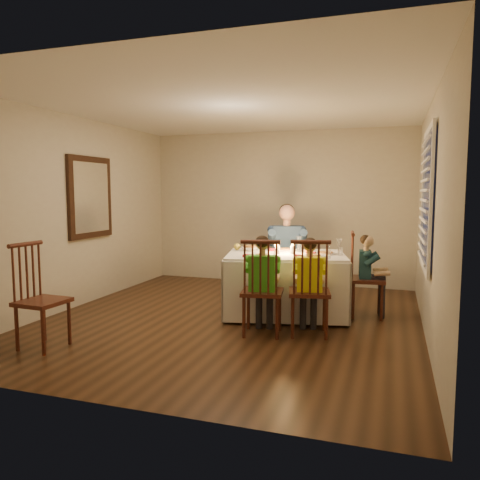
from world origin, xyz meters
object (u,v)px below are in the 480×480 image
(dining_table, at_px, (286,271))
(adult, at_px, (286,299))
(chair_extra, at_px, (45,347))
(child_green, at_px, (262,334))
(chair_end, at_px, (366,316))
(serving_bowl, at_px, (250,249))
(child_teal, at_px, (366,316))
(chair_adult, at_px, (286,299))
(chair_near_right, at_px, (309,334))
(child_yellow, at_px, (309,334))
(chair_near_left, at_px, (262,334))

(dining_table, xyz_separation_m, adult, (-0.17, 0.84, -0.56))
(chair_extra, distance_m, child_green, 2.29)
(adult, relative_size, child_green, 1.26)
(dining_table, relative_size, child_green, 1.55)
(dining_table, height_order, chair_end, dining_table)
(chair_extra, xyz_separation_m, serving_bowl, (1.53, 2.16, 0.82))
(child_green, distance_m, serving_bowl, 1.40)
(chair_extra, height_order, child_teal, chair_extra)
(dining_table, height_order, adult, dining_table)
(dining_table, height_order, chair_adult, dining_table)
(chair_adult, distance_m, serving_bowl, 1.13)
(chair_near_right, xyz_separation_m, child_yellow, (0.00, 0.00, 0.00))
(chair_extra, bearing_deg, chair_end, -50.23)
(chair_near_right, xyz_separation_m, chair_end, (0.57, 0.98, 0.00))
(serving_bowl, bearing_deg, chair_extra, -125.39)
(chair_near_left, height_order, adult, adult)
(child_teal, bearing_deg, serving_bowl, 87.64)
(chair_adult, height_order, chair_end, same)
(child_yellow, height_order, child_teal, child_yellow)
(adult, bearing_deg, child_yellow, -85.30)
(chair_extra, distance_m, adult, 3.42)
(dining_table, bearing_deg, chair_end, 0.81)
(chair_adult, height_order, adult, adult)
(adult, xyz_separation_m, child_teal, (1.17, -0.60, 0.00))
(chair_near_right, bearing_deg, adult, -80.77)
(chair_near_left, relative_size, child_green, 0.97)
(dining_table, distance_m, chair_adult, 1.03)
(chair_near_right, height_order, child_green, child_green)
(chair_near_right, relative_size, child_teal, 1.04)
(dining_table, bearing_deg, chair_extra, -148.06)
(chair_near_left, xyz_separation_m, chair_near_right, (0.50, 0.15, 0.00))
(chair_near_left, relative_size, chair_extra, 1.00)
(chair_near_right, xyz_separation_m, adult, (-0.61, 1.59, 0.00))
(chair_near_left, bearing_deg, child_green, 180.00)
(chair_adult, distance_m, adult, 0.00)
(chair_adult, relative_size, adult, 0.77)
(chair_extra, bearing_deg, chair_near_left, -57.23)
(dining_table, xyz_separation_m, child_yellow, (0.43, -0.75, -0.56))
(chair_adult, bearing_deg, chair_near_right, -85.30)
(chair_adult, distance_m, chair_near_left, 1.74)
(dining_table, xyz_separation_m, child_teal, (1.00, 0.24, -0.56))
(child_green, xyz_separation_m, child_teal, (1.06, 1.13, 0.00))
(chair_adult, xyz_separation_m, adult, (0.00, 0.00, 0.00))
(chair_end, distance_m, child_teal, 0.00)
(chair_adult, height_order, serving_bowl, serving_bowl)
(chair_adult, height_order, chair_near_right, same)
(child_teal, bearing_deg, adult, 56.74)
(chair_near_right, relative_size, child_green, 0.97)
(dining_table, xyz_separation_m, chair_extra, (-2.06, -2.02, -0.56))
(chair_adult, relative_size, chair_near_right, 1.00)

